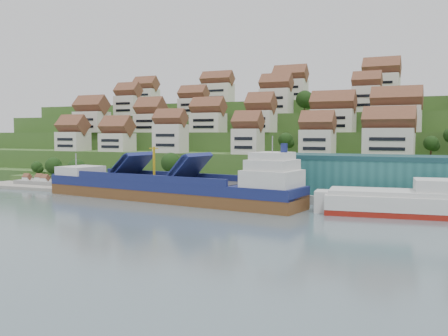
% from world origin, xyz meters
% --- Properties ---
extents(ground, '(300.00, 300.00, 0.00)m').
position_xyz_m(ground, '(0.00, 0.00, 0.00)').
color(ground, slate).
rests_on(ground, ground).
extents(quay, '(180.00, 14.00, 2.20)m').
position_xyz_m(quay, '(20.00, 15.00, 1.10)').
color(quay, gray).
rests_on(quay, ground).
extents(pebble_beach, '(45.00, 20.00, 1.00)m').
position_xyz_m(pebble_beach, '(-58.00, 12.00, 0.50)').
color(pebble_beach, gray).
rests_on(pebble_beach, ground).
extents(hillside, '(260.00, 128.00, 31.00)m').
position_xyz_m(hillside, '(0.00, 103.55, 10.66)').
color(hillside, '#2D4C1E').
rests_on(hillside, ground).
extents(hillside_village, '(158.09, 63.83, 29.29)m').
position_xyz_m(hillside_village, '(-0.05, 60.59, 24.56)').
color(hillside_village, beige).
rests_on(hillside_village, ground).
extents(hillside_trees, '(136.51, 62.36, 31.20)m').
position_xyz_m(hillside_trees, '(-12.61, 43.51, 16.25)').
color(hillside_trees, '#1C3A13').
rests_on(hillside_trees, ground).
extents(warehouse, '(60.00, 15.00, 10.00)m').
position_xyz_m(warehouse, '(52.00, 17.00, 7.20)').
color(warehouse, '#246161').
rests_on(warehouse, quay).
extents(flagpole, '(1.28, 0.16, 8.00)m').
position_xyz_m(flagpole, '(18.11, 10.00, 6.88)').
color(flagpole, gray).
rests_on(flagpole, quay).
extents(beach_huts, '(14.40, 3.70, 2.20)m').
position_xyz_m(beach_huts, '(-60.00, 10.75, 2.10)').
color(beach_huts, white).
rests_on(beach_huts, pebble_beach).
extents(cargo_ship, '(77.10, 21.92, 16.88)m').
position_xyz_m(cargo_ship, '(-4.42, -0.29, 3.23)').
color(cargo_ship, brown).
rests_on(cargo_ship, ground).
extents(second_ship, '(31.09, 14.85, 8.67)m').
position_xyz_m(second_ship, '(51.86, 0.80, 2.62)').
color(second_ship, maroon).
rests_on(second_ship, ground).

